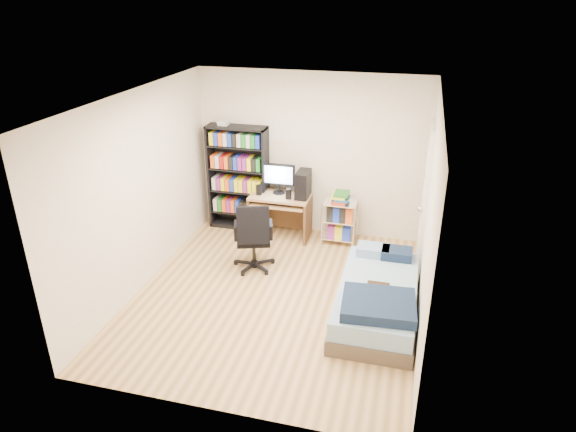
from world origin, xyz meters
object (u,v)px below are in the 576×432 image
(bed, at_px, (377,298))
(office_chair, at_px, (254,248))
(computer_desk, at_px, (287,199))
(media_shelf, at_px, (238,177))

(bed, bearing_deg, office_chair, 158.60)
(office_chair, xyz_separation_m, bed, (1.75, -0.69, -0.09))
(office_chair, relative_size, bed, 0.54)
(bed, bearing_deg, computer_desk, 131.18)
(media_shelf, distance_m, office_chair, 1.51)
(media_shelf, height_order, office_chair, media_shelf)
(computer_desk, relative_size, office_chair, 1.16)
(office_chair, bearing_deg, bed, -39.84)
(computer_desk, height_order, office_chair, computer_desk)
(computer_desk, height_order, bed, computer_desk)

